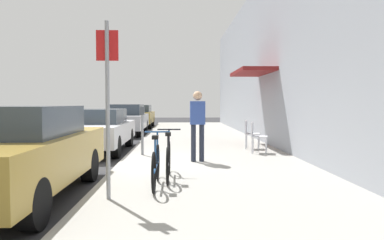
{
  "coord_description": "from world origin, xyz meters",
  "views": [
    {
      "loc": [
        1.43,
        -8.44,
        1.53
      ],
      "look_at": [
        1.95,
        5.15,
        0.9
      ],
      "focal_mm": 33.83,
      "sensor_mm": 36.0,
      "label": 1
    }
  ],
  "objects_px": {
    "parked_car_2": "(126,119)",
    "cafe_chair_1": "(250,132)",
    "parked_car_0": "(18,152)",
    "pedestrian_standing": "(198,120)",
    "parking_meter": "(142,127)",
    "bicycle_1": "(156,165)",
    "cafe_chair_0": "(257,135)",
    "street_sign": "(108,96)",
    "parked_car_1": "(98,129)",
    "bicycle_0": "(168,160)",
    "parked_car_3": "(138,116)"
  },
  "relations": [
    {
      "from": "parked_car_2",
      "to": "cafe_chair_1",
      "type": "relative_size",
      "value": 5.06
    },
    {
      "from": "parked_car_0",
      "to": "pedestrian_standing",
      "type": "height_order",
      "value": "pedestrian_standing"
    },
    {
      "from": "parking_meter",
      "to": "bicycle_1",
      "type": "distance_m",
      "value": 3.8
    },
    {
      "from": "parked_car_0",
      "to": "cafe_chair_0",
      "type": "relative_size",
      "value": 5.06
    },
    {
      "from": "cafe_chair_0",
      "to": "pedestrian_standing",
      "type": "height_order",
      "value": "pedestrian_standing"
    },
    {
      "from": "street_sign",
      "to": "bicycle_1",
      "type": "xyz_separation_m",
      "value": [
        0.65,
        0.8,
        -1.16
      ]
    },
    {
      "from": "parked_car_1",
      "to": "bicycle_0",
      "type": "bearing_deg",
      "value": -63.65
    },
    {
      "from": "parked_car_1",
      "to": "parked_car_0",
      "type": "bearing_deg",
      "value": -90.0
    },
    {
      "from": "bicycle_1",
      "to": "parked_car_0",
      "type": "bearing_deg",
      "value": -170.3
    },
    {
      "from": "parking_meter",
      "to": "bicycle_0",
      "type": "relative_size",
      "value": 0.77
    },
    {
      "from": "parked_car_0",
      "to": "parked_car_1",
      "type": "xyz_separation_m",
      "value": [
        0.0,
        5.69,
        -0.06
      ]
    },
    {
      "from": "parked_car_0",
      "to": "cafe_chair_1",
      "type": "xyz_separation_m",
      "value": [
        4.75,
        5.34,
        -0.14
      ]
    },
    {
      "from": "parked_car_2",
      "to": "cafe_chair_0",
      "type": "distance_m",
      "value": 8.95
    },
    {
      "from": "parking_meter",
      "to": "parked_car_1",
      "type": "bearing_deg",
      "value": 134.17
    },
    {
      "from": "parking_meter",
      "to": "cafe_chair_1",
      "type": "height_order",
      "value": "parking_meter"
    },
    {
      "from": "cafe_chair_0",
      "to": "cafe_chair_1",
      "type": "bearing_deg",
      "value": 90.0
    },
    {
      "from": "street_sign",
      "to": "pedestrian_standing",
      "type": "height_order",
      "value": "street_sign"
    },
    {
      "from": "parked_car_3",
      "to": "cafe_chair_0",
      "type": "distance_m",
      "value": 13.68
    },
    {
      "from": "parking_meter",
      "to": "street_sign",
      "type": "xyz_separation_m",
      "value": [
        -0.05,
        -4.53,
        0.75
      ]
    },
    {
      "from": "parked_car_0",
      "to": "parked_car_3",
      "type": "bearing_deg",
      "value": 90.0
    },
    {
      "from": "bicycle_1",
      "to": "pedestrian_standing",
      "type": "relative_size",
      "value": 1.01
    },
    {
      "from": "parked_car_2",
      "to": "pedestrian_standing",
      "type": "relative_size",
      "value": 2.59
    },
    {
      "from": "parked_car_0",
      "to": "bicycle_0",
      "type": "xyz_separation_m",
      "value": [
        2.34,
        0.96,
        -0.29
      ]
    },
    {
      "from": "parked_car_3",
      "to": "cafe_chair_0",
      "type": "bearing_deg",
      "value": -69.68
    },
    {
      "from": "pedestrian_standing",
      "to": "parked_car_0",
      "type": "bearing_deg",
      "value": -135.58
    },
    {
      "from": "parked_car_1",
      "to": "cafe_chair_1",
      "type": "relative_size",
      "value": 5.06
    },
    {
      "from": "bicycle_1",
      "to": "cafe_chair_0",
      "type": "xyz_separation_m",
      "value": [
        2.6,
        4.01,
        0.14
      ]
    },
    {
      "from": "parking_meter",
      "to": "parked_car_0",
      "type": "bearing_deg",
      "value": -110.72
    },
    {
      "from": "bicycle_0",
      "to": "cafe_chair_0",
      "type": "xyz_separation_m",
      "value": [
        2.4,
        3.42,
        0.14
      ]
    },
    {
      "from": "parked_car_3",
      "to": "bicycle_1",
      "type": "relative_size",
      "value": 2.57
    },
    {
      "from": "parked_car_0",
      "to": "parked_car_2",
      "type": "xyz_separation_m",
      "value": [
        -0.0,
        11.97,
        -0.01
      ]
    },
    {
      "from": "parked_car_3",
      "to": "parked_car_1",
      "type": "bearing_deg",
      "value": -90.0
    },
    {
      "from": "parked_car_0",
      "to": "parking_meter",
      "type": "distance_m",
      "value": 4.38
    },
    {
      "from": "bicycle_0",
      "to": "cafe_chair_0",
      "type": "distance_m",
      "value": 4.18
    },
    {
      "from": "parking_meter",
      "to": "street_sign",
      "type": "relative_size",
      "value": 0.51
    },
    {
      "from": "bicycle_1",
      "to": "street_sign",
      "type": "bearing_deg",
      "value": -128.8
    },
    {
      "from": "parked_car_3",
      "to": "cafe_chair_1",
      "type": "distance_m",
      "value": 12.78
    },
    {
      "from": "parked_car_2",
      "to": "cafe_chair_0",
      "type": "bearing_deg",
      "value": -57.95
    },
    {
      "from": "parked_car_0",
      "to": "pedestrian_standing",
      "type": "xyz_separation_m",
      "value": [
        2.99,
        2.93,
        0.35
      ]
    },
    {
      "from": "cafe_chair_1",
      "to": "pedestrian_standing",
      "type": "bearing_deg",
      "value": -126.07
    },
    {
      "from": "cafe_chair_1",
      "to": "parked_car_1",
      "type": "bearing_deg",
      "value": 175.79
    },
    {
      "from": "cafe_chair_0",
      "to": "parking_meter",
      "type": "bearing_deg",
      "value": -174.97
    },
    {
      "from": "parked_car_2",
      "to": "bicycle_0",
      "type": "height_order",
      "value": "parked_car_2"
    },
    {
      "from": "parked_car_3",
      "to": "pedestrian_standing",
      "type": "distance_m",
      "value": 14.58
    },
    {
      "from": "bicycle_1",
      "to": "cafe_chair_1",
      "type": "height_order",
      "value": "bicycle_1"
    },
    {
      "from": "parked_car_3",
      "to": "street_sign",
      "type": "bearing_deg",
      "value": -85.14
    },
    {
      "from": "street_sign",
      "to": "bicycle_0",
      "type": "relative_size",
      "value": 1.52
    },
    {
      "from": "parked_car_0",
      "to": "parked_car_2",
      "type": "bearing_deg",
      "value": 90.0
    },
    {
      "from": "street_sign",
      "to": "bicycle_0",
      "type": "xyz_separation_m",
      "value": [
        0.84,
        1.4,
        -1.16
      ]
    },
    {
      "from": "parked_car_2",
      "to": "cafe_chair_1",
      "type": "height_order",
      "value": "parked_car_2"
    }
  ]
}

